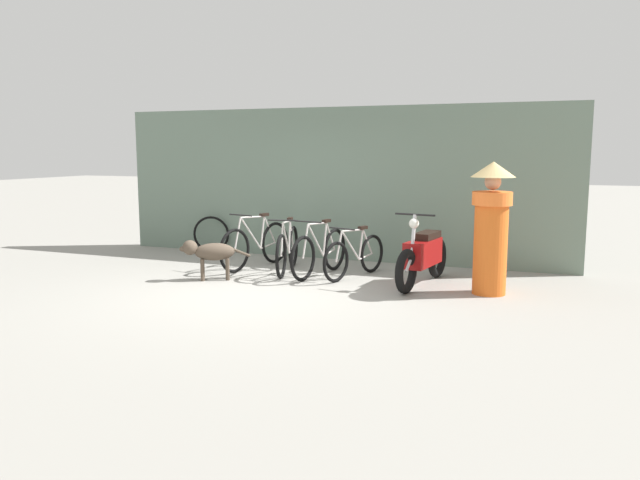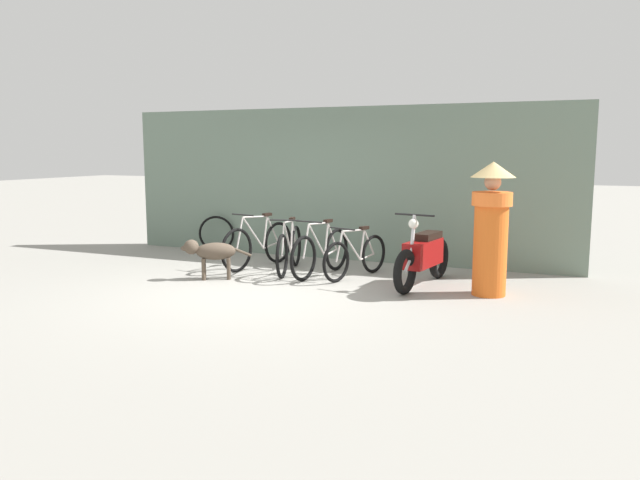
% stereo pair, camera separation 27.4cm
% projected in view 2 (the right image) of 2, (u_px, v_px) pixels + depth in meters
% --- Properties ---
extents(ground_plane, '(60.00, 60.00, 0.00)m').
position_uv_depth(ground_plane, '(259.00, 292.00, 8.62)').
color(ground_plane, gray).
extents(shop_wall_back, '(8.37, 0.20, 2.69)m').
position_uv_depth(shop_wall_back, '(338.00, 184.00, 11.11)').
color(shop_wall_back, slate).
rests_on(shop_wall_back, ground).
extents(bicycle_0, '(0.52, 1.73, 0.92)m').
position_uv_depth(bicycle_0, '(258.00, 245.00, 10.37)').
color(bicycle_0, black).
rests_on(bicycle_0, ground).
extents(bicycle_1, '(0.54, 1.67, 0.89)m').
position_uv_depth(bicycle_1, '(289.00, 250.00, 9.97)').
color(bicycle_1, black).
rests_on(bicycle_1, ground).
extents(bicycle_2, '(0.46, 1.66, 0.89)m').
position_uv_depth(bicycle_2, '(321.00, 252.00, 9.69)').
color(bicycle_2, black).
rests_on(bicycle_2, ground).
extents(bicycle_3, '(0.57, 1.51, 0.80)m').
position_uv_depth(bicycle_3, '(356.00, 256.00, 9.55)').
color(bicycle_3, black).
rests_on(bicycle_3, ground).
extents(motorcycle, '(0.58, 1.88, 1.07)m').
position_uv_depth(motorcycle, '(423.00, 257.00, 8.94)').
color(motorcycle, black).
rests_on(motorcycle, ground).
extents(stray_dog, '(0.94, 0.63, 0.61)m').
position_uv_depth(stray_dog, '(211.00, 252.00, 9.40)').
color(stray_dog, '#4C3F33').
rests_on(stray_dog, ground).
extents(person_in_robes, '(0.82, 0.82, 1.79)m').
position_uv_depth(person_in_robes, '(491.00, 224.00, 8.30)').
color(person_in_robes, orange).
rests_on(person_in_robes, ground).
extents(spare_tire_left, '(0.67, 0.26, 0.69)m').
position_uv_depth(spare_tire_left, '(216.00, 234.00, 11.96)').
color(spare_tire_left, black).
rests_on(spare_tire_left, ground).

